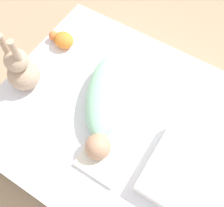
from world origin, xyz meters
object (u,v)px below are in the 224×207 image
at_px(bunny_plush, 22,70).
at_px(turtle_plush, 62,39).
at_px(pillow, 193,178).
at_px(swaddled_baby, 104,101).

xyz_separation_m(bunny_plush, turtle_plush, (0.00, -0.31, -0.08)).
distance_m(pillow, bunny_plush, 0.93).
bearing_deg(pillow, turtle_plush, -18.73).
xyz_separation_m(pillow, turtle_plush, (0.92, -0.31, 0.00)).
bearing_deg(swaddled_baby, turtle_plush, -142.85).
height_order(swaddled_baby, bunny_plush, bunny_plush).
height_order(bunny_plush, turtle_plush, bunny_plush).
bearing_deg(bunny_plush, turtle_plush, -89.75).
relative_size(pillow, turtle_plush, 2.45).
height_order(pillow, bunny_plush, bunny_plush).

